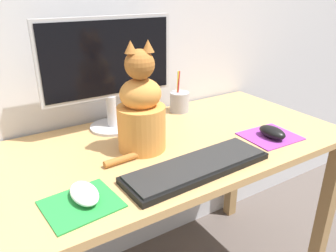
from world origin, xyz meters
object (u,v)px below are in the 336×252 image
at_px(computer_mouse_right, 272,132).
at_px(cat, 141,111).
at_px(monitor, 109,67).
at_px(pen_cup, 179,102).
at_px(keyboard, 197,167).
at_px(computer_mouse_left, 84,193).

bearing_deg(computer_mouse_right, cat, 157.77).
distance_m(monitor, pen_cup, 0.37).
bearing_deg(keyboard, pen_cup, 59.69).
bearing_deg(cat, computer_mouse_right, -5.53).
bearing_deg(computer_mouse_left, computer_mouse_right, 0.17).
relative_size(computer_mouse_right, cat, 0.30).
relative_size(computer_mouse_left, pen_cup, 0.66).
relative_size(monitor, computer_mouse_left, 4.27).
height_order(cat, pen_cup, cat).
xyz_separation_m(monitor, computer_mouse_right, (0.44, -0.39, -0.21)).
distance_m(keyboard, computer_mouse_left, 0.33).
bearing_deg(monitor, keyboard, -78.89).
xyz_separation_m(monitor, computer_mouse_left, (-0.24, -0.39, -0.21)).
bearing_deg(cat, computer_mouse_left, -128.90).
height_order(monitor, computer_mouse_right, monitor).
bearing_deg(monitor, pen_cup, 3.11).
xyz_separation_m(computer_mouse_left, cat, (0.26, 0.18, 0.11)).
bearing_deg(pen_cup, cat, -142.81).
xyz_separation_m(keyboard, cat, (-0.07, 0.21, 0.12)).
height_order(keyboard, pen_cup, pen_cup).
xyz_separation_m(computer_mouse_left, pen_cup, (0.56, 0.41, 0.02)).
bearing_deg(monitor, computer_mouse_left, -122.10).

